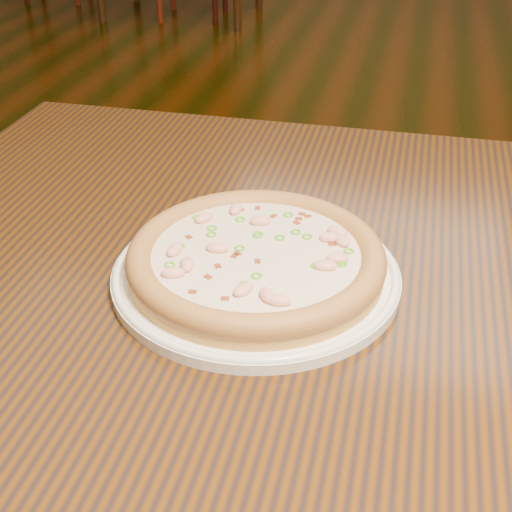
# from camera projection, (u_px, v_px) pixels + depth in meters

# --- Properties ---
(ground) EXTENTS (9.00, 9.00, 0.00)m
(ground) POSITION_uv_depth(u_px,v_px,m) (289.00, 329.00, 1.90)
(ground) COLOR black
(hero_table) EXTENTS (1.20, 0.80, 0.75)m
(hero_table) POSITION_uv_depth(u_px,v_px,m) (365.00, 339.00, 0.83)
(hero_table) COLOR black
(hero_table) RESTS_ON ground
(plate) EXTENTS (0.31, 0.31, 0.02)m
(plate) POSITION_uv_depth(u_px,v_px,m) (256.00, 273.00, 0.76)
(plate) COLOR white
(plate) RESTS_ON hero_table
(pizza) EXTENTS (0.27, 0.27, 0.03)m
(pizza) POSITION_uv_depth(u_px,v_px,m) (256.00, 258.00, 0.75)
(pizza) COLOR gold
(pizza) RESTS_ON plate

